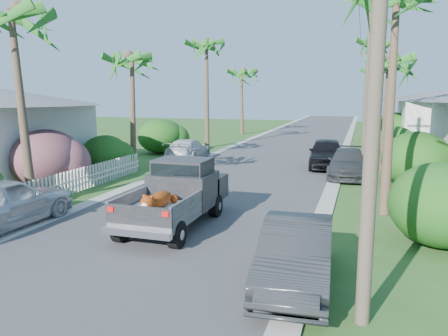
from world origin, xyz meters
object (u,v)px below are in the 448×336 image
(palm_r_c, at_px, (377,40))
(palm_r_d, at_px, (376,69))
(parked_car_rn, at_px, (296,254))
(utility_pole_d, at_px, (366,90))
(pickup_truck, at_px, (180,192))
(palm_l_a, at_px, (14,11))
(utility_pole_c, at_px, (366,88))
(palm_l_c, at_px, (207,43))
(palm_r_b, at_px, (389,58))
(parked_car_ln, at_px, (1,203))
(palm_l_b, at_px, (131,56))
(parked_car_rm, at_px, (348,163))
(utility_pole_b, at_px, (368,84))
(parked_car_rf, at_px, (327,153))
(palm_l_d, at_px, (242,71))
(utility_pole_a, at_px, (376,64))
(parked_car_lf, at_px, (188,150))

(palm_r_c, bearing_deg, palm_r_d, 88.77)
(parked_car_rn, xyz_separation_m, utility_pole_d, (1.40, 43.74, 3.90))
(pickup_truck, height_order, utility_pole_d, utility_pole_d)
(palm_l_a, distance_m, utility_pole_c, 27.74)
(palm_l_c, distance_m, palm_r_b, 14.55)
(pickup_truck, height_order, palm_r_b, palm_r_b)
(parked_car_ln, xyz_separation_m, palm_l_b, (-1.80, 11.48, 5.33))
(parked_car_rm, distance_m, palm_r_b, 6.02)
(utility_pole_b, xyz_separation_m, utility_pole_c, (0.00, 15.00, 0.00))
(parked_car_rn, xyz_separation_m, palm_l_a, (-10.40, 3.74, 6.24))
(parked_car_rf, xyz_separation_m, palm_l_d, (-10.10, 18.78, 5.63))
(palm_l_b, height_order, utility_pole_d, utility_pole_d)
(parked_car_rm, bearing_deg, palm_l_b, -177.92)
(palm_l_b, bearing_deg, palm_l_d, 89.22)
(palm_l_d, bearing_deg, parked_car_ln, -87.43)
(parked_car_rm, distance_m, palm_l_d, 24.82)
(palm_l_b, bearing_deg, utility_pole_a, -48.47)
(parked_car_rn, bearing_deg, parked_car_rf, 88.55)
(parked_car_rm, bearing_deg, palm_l_c, 138.03)
(pickup_truck, bearing_deg, palm_r_d, 80.04)
(parked_car_rf, bearing_deg, parked_car_ln, -125.12)
(parked_car_rn, xyz_separation_m, parked_car_ln, (-9.20, 1.26, 0.12))
(palm_l_a, bearing_deg, parked_car_rf, 51.27)
(utility_pole_a, distance_m, utility_pole_d, 45.00)
(pickup_truck, relative_size, palm_r_b, 0.71)
(palm_r_c, bearing_deg, utility_pole_c, 106.70)
(parked_car_rf, relative_size, palm_l_b, 0.65)
(pickup_truck, distance_m, palm_l_a, 8.55)
(parked_car_ln, bearing_deg, utility_pole_d, -101.76)
(parked_car_rm, xyz_separation_m, palm_l_b, (-11.64, -0.68, 5.47))
(palm_l_a, xyz_separation_m, palm_r_d, (12.70, 37.00, -0.20))
(parked_car_rm, bearing_deg, parked_car_rf, 114.72)
(palm_l_d, bearing_deg, palm_r_d, 24.78)
(pickup_truck, xyz_separation_m, palm_l_a, (-6.16, 0.22, 5.92))
(utility_pole_c, xyz_separation_m, utility_pole_d, (0.00, 15.00, 0.00))
(parked_car_rn, distance_m, parked_car_ln, 9.29)
(palm_l_c, bearing_deg, pickup_truck, -72.76)
(palm_r_d, bearing_deg, utility_pole_c, -94.29)
(parked_car_rf, bearing_deg, parked_car_lf, 173.31)
(palm_r_b, distance_m, utility_pole_d, 28.05)
(parked_car_rm, relative_size, parked_car_ln, 0.98)
(palm_l_d, bearing_deg, pickup_truck, -78.30)
(palm_l_d, xyz_separation_m, palm_r_d, (13.00, 6.00, 0.29))
(palm_l_c, relative_size, utility_pole_d, 1.02)
(palm_l_d, relative_size, utility_pole_c, 0.86)
(parked_car_rn, bearing_deg, palm_l_d, 103.50)
(palm_l_b, height_order, utility_pole_a, utility_pole_a)
(palm_l_b, bearing_deg, parked_car_rn, -49.17)
(parked_car_ln, xyz_separation_m, palm_l_d, (-1.50, 33.48, 5.63))
(parked_car_rn, relative_size, palm_r_d, 0.53)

